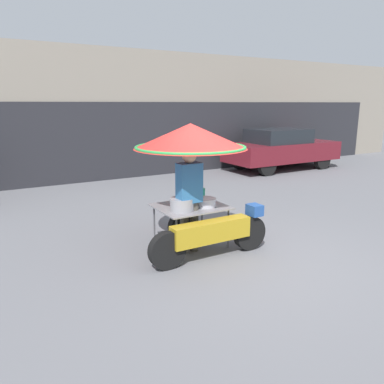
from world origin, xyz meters
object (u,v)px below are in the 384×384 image
(vendor_person, at_px, (189,195))
(potted_plant, at_px, (322,151))
(vendor_motorcycle_cart, at_px, (193,153))
(parked_car, at_px, (281,148))

(vendor_person, distance_m, potted_plant, 10.92)
(vendor_motorcycle_cart, distance_m, parked_car, 8.30)
(vendor_person, relative_size, parked_car, 0.40)
(vendor_person, relative_size, potted_plant, 2.00)
(vendor_motorcycle_cart, xyz_separation_m, vendor_person, (-0.15, -0.15, -0.64))
(vendor_motorcycle_cart, distance_m, vendor_person, 0.67)
(parked_car, relative_size, potted_plant, 5.04)
(vendor_motorcycle_cart, height_order, parked_car, vendor_motorcycle_cart)
(vendor_person, bearing_deg, potted_plant, 30.50)
(parked_car, bearing_deg, vendor_person, -142.73)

